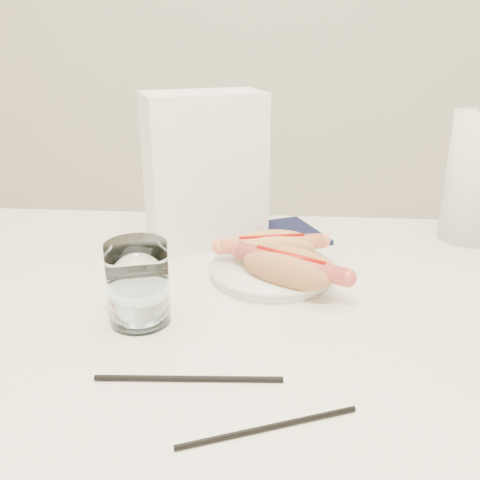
# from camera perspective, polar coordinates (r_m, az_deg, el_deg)

# --- Properties ---
(table) EXTENTS (1.20, 0.80, 0.75)m
(table) POSITION_cam_1_polar(r_m,az_deg,el_deg) (0.82, -0.95, -10.32)
(table) COLOR white
(table) RESTS_ON ground
(plate) EXTENTS (0.20, 0.20, 0.02)m
(plate) POSITION_cam_1_polar(r_m,az_deg,el_deg) (0.87, 3.41, -3.44)
(plate) COLOR white
(plate) RESTS_ON table
(hotdog_left) EXTENTS (0.17, 0.10, 0.05)m
(hotdog_left) POSITION_cam_1_polar(r_m,az_deg,el_deg) (0.88, 3.40, -0.83)
(hotdog_left) COLOR tan
(hotdog_left) RESTS_ON plate
(hotdog_right) EXTENTS (0.17, 0.13, 0.05)m
(hotdog_right) POSITION_cam_1_polar(r_m,az_deg,el_deg) (0.81, 5.37, -2.98)
(hotdog_right) COLOR #C07A4A
(hotdog_right) RESTS_ON plate
(water_glass) EXTENTS (0.08, 0.08, 0.11)m
(water_glass) POSITION_cam_1_polar(r_m,az_deg,el_deg) (0.73, -10.81, -4.56)
(water_glass) COLOR white
(water_glass) RESTS_ON table
(chopstick_near) EXTENTS (0.22, 0.02, 0.01)m
(chopstick_near) POSITION_cam_1_polar(r_m,az_deg,el_deg) (0.63, -5.50, -14.50)
(chopstick_near) COLOR black
(chopstick_near) RESTS_ON table
(chopstick_far) EXTENTS (0.18, 0.08, 0.01)m
(chopstick_far) POSITION_cam_1_polar(r_m,az_deg,el_deg) (0.57, 3.07, -19.33)
(chopstick_far) COLOR black
(chopstick_far) RESTS_ON table
(napkin_box) EXTENTS (0.23, 0.19, 0.27)m
(napkin_box) POSITION_cam_1_polar(r_m,az_deg,el_deg) (0.97, -3.79, 7.43)
(napkin_box) COLOR white
(napkin_box) RESTS_ON table
(navy_napkin) EXTENTS (0.20, 0.20, 0.01)m
(navy_napkin) POSITION_cam_1_polar(r_m,az_deg,el_deg) (1.03, 4.21, 0.57)
(navy_napkin) COLOR black
(navy_napkin) RESTS_ON table
(paper_towel_roll) EXTENTS (0.12, 0.12, 0.24)m
(paper_towel_roll) POSITION_cam_1_polar(r_m,az_deg,el_deg) (1.08, 23.87, 6.11)
(paper_towel_roll) COLOR white
(paper_towel_roll) RESTS_ON table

